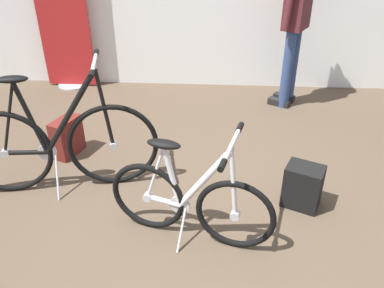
# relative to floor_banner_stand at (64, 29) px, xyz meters

# --- Properties ---
(ground_plane) EXTENTS (7.36, 7.36, 0.00)m
(ground_plane) POSITION_rel_floor_banner_stand_xyz_m (1.64, -2.58, -0.71)
(ground_plane) COLOR brown
(floor_banner_stand) EXTENTS (0.60, 0.36, 1.59)m
(floor_banner_stand) POSITION_rel_floor_banner_stand_xyz_m (0.00, 0.00, 0.00)
(floor_banner_stand) COLOR #B7B7BC
(floor_banner_stand) RESTS_ON ground_plane
(folding_bike_foreground) EXTENTS (1.10, 0.52, 0.80)m
(folding_bike_foreground) POSITION_rel_floor_banner_stand_xyz_m (1.65, -2.58, -0.40)
(folding_bike_foreground) COLOR black
(folding_bike_foreground) RESTS_ON ground_plane
(display_bike_left) EXTENTS (1.49, 0.53, 1.04)m
(display_bike_left) POSITION_rel_floor_banner_stand_xyz_m (0.62, -2.08, -0.32)
(display_bike_left) COLOR black
(display_bike_left) RESTS_ON ground_plane
(visitor_near_wall) EXTENTS (0.37, 0.47, 1.76)m
(visitor_near_wall) POSITION_rel_floor_banner_stand_xyz_m (2.60, -0.38, 0.31)
(visitor_near_wall) COLOR navy
(visitor_near_wall) RESTS_ON ground_plane
(backpack_on_floor) EXTENTS (0.25, 0.33, 0.35)m
(backpack_on_floor) POSITION_rel_floor_banner_stand_xyz_m (0.48, -1.59, -0.54)
(backpack_on_floor) COLOR maroon
(backpack_on_floor) RESTS_ON ground_plane
(handbag_on_floor) EXTENTS (0.32, 0.30, 0.34)m
(handbag_on_floor) POSITION_rel_floor_banner_stand_xyz_m (2.46, -2.19, -0.55)
(handbag_on_floor) COLOR black
(handbag_on_floor) RESTS_ON ground_plane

